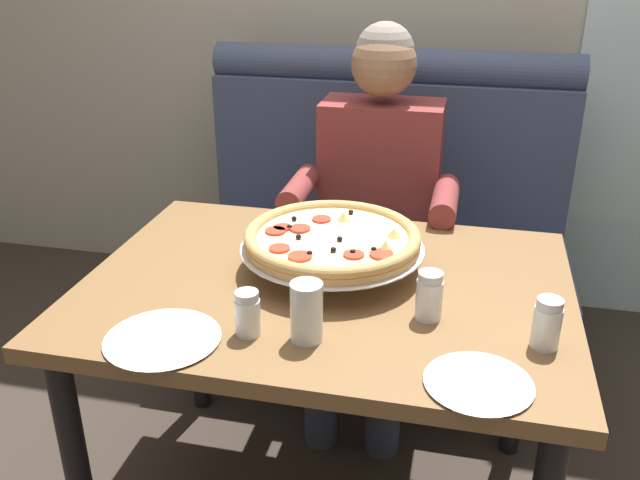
{
  "coord_description": "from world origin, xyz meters",
  "views": [
    {
      "loc": [
        0.32,
        -1.45,
        1.52
      ],
      "look_at": [
        -0.02,
        0.04,
        0.83
      ],
      "focal_mm": 38.22,
      "sensor_mm": 36.0,
      "label": 1
    }
  ],
  "objects_px": {
    "booth_bench": "(376,252)",
    "patio_chair": "(612,153)",
    "drinking_glass": "(307,315)",
    "plate_near_left": "(479,380)",
    "plate_near_right": "(162,336)",
    "dining_table": "(326,314)",
    "diner_main": "(375,202)",
    "shaker_pepper_flakes": "(429,299)",
    "shaker_oregano": "(248,316)",
    "pizza": "(333,240)",
    "shaker_parmesan": "(546,327)"
  },
  "relations": [
    {
      "from": "plate_near_left",
      "to": "plate_near_right",
      "type": "relative_size",
      "value": 0.85
    },
    {
      "from": "plate_near_right",
      "to": "patio_chair",
      "type": "distance_m",
      "value": 2.72
    },
    {
      "from": "diner_main",
      "to": "booth_bench",
      "type": "bearing_deg",
      "value": 95.54
    },
    {
      "from": "dining_table",
      "to": "plate_near_left",
      "type": "bearing_deg",
      "value": -42.78
    },
    {
      "from": "shaker_oregano",
      "to": "plate_near_left",
      "type": "height_order",
      "value": "shaker_oregano"
    },
    {
      "from": "booth_bench",
      "to": "plate_near_left",
      "type": "relative_size",
      "value": 6.65
    },
    {
      "from": "diner_main",
      "to": "shaker_oregano",
      "type": "height_order",
      "value": "diner_main"
    },
    {
      "from": "diner_main",
      "to": "drinking_glass",
      "type": "height_order",
      "value": "diner_main"
    },
    {
      "from": "booth_bench",
      "to": "patio_chair",
      "type": "xyz_separation_m",
      "value": [
        1.01,
        1.14,
        0.13
      ]
    },
    {
      "from": "drinking_glass",
      "to": "patio_chair",
      "type": "distance_m",
      "value": 2.53
    },
    {
      "from": "drinking_glass",
      "to": "booth_bench",
      "type": "bearing_deg",
      "value": 90.76
    },
    {
      "from": "dining_table",
      "to": "shaker_oregano",
      "type": "bearing_deg",
      "value": -112.44
    },
    {
      "from": "pizza",
      "to": "shaker_oregano",
      "type": "xyz_separation_m",
      "value": [
        -0.11,
        -0.34,
        -0.04
      ]
    },
    {
      "from": "shaker_oregano",
      "to": "patio_chair",
      "type": "height_order",
      "value": "patio_chair"
    },
    {
      "from": "pizza",
      "to": "shaker_pepper_flakes",
      "type": "bearing_deg",
      "value": -35.74
    },
    {
      "from": "shaker_oregano",
      "to": "patio_chair",
      "type": "bearing_deg",
      "value": 64.23
    },
    {
      "from": "shaker_oregano",
      "to": "shaker_parmesan",
      "type": "relative_size",
      "value": 0.91
    },
    {
      "from": "plate_near_right",
      "to": "booth_bench",
      "type": "bearing_deg",
      "value": 77.26
    },
    {
      "from": "diner_main",
      "to": "drinking_glass",
      "type": "bearing_deg",
      "value": -90.65
    },
    {
      "from": "diner_main",
      "to": "drinking_glass",
      "type": "distance_m",
      "value": 0.91
    },
    {
      "from": "dining_table",
      "to": "shaker_pepper_flakes",
      "type": "height_order",
      "value": "shaker_pepper_flakes"
    },
    {
      "from": "shaker_parmesan",
      "to": "pizza",
      "type": "bearing_deg",
      "value": 153.77
    },
    {
      "from": "shaker_oregano",
      "to": "plate_near_right",
      "type": "relative_size",
      "value": 0.41
    },
    {
      "from": "diner_main",
      "to": "patio_chair",
      "type": "relative_size",
      "value": 1.48
    },
    {
      "from": "booth_bench",
      "to": "pizza",
      "type": "bearing_deg",
      "value": -89.9
    },
    {
      "from": "shaker_oregano",
      "to": "patio_chair",
      "type": "xyz_separation_m",
      "value": [
        1.12,
        2.32,
        -0.26
      ]
    },
    {
      "from": "pizza",
      "to": "plate_near_right",
      "type": "height_order",
      "value": "pizza"
    },
    {
      "from": "pizza",
      "to": "shaker_parmesan",
      "type": "bearing_deg",
      "value": -26.23
    },
    {
      "from": "booth_bench",
      "to": "shaker_oregano",
      "type": "distance_m",
      "value": 1.24
    },
    {
      "from": "shaker_oregano",
      "to": "shaker_parmesan",
      "type": "height_order",
      "value": "shaker_parmesan"
    },
    {
      "from": "shaker_pepper_flakes",
      "to": "plate_near_left",
      "type": "height_order",
      "value": "shaker_pepper_flakes"
    },
    {
      "from": "shaker_oregano",
      "to": "shaker_parmesan",
      "type": "bearing_deg",
      "value": 8.42
    },
    {
      "from": "dining_table",
      "to": "plate_near_right",
      "type": "xyz_separation_m",
      "value": [
        -0.28,
        -0.34,
        0.1
      ]
    },
    {
      "from": "booth_bench",
      "to": "dining_table",
      "type": "xyz_separation_m",
      "value": [
        0.0,
        -0.91,
        0.25
      ]
    },
    {
      "from": "dining_table",
      "to": "drinking_glass",
      "type": "relative_size",
      "value": 8.97
    },
    {
      "from": "drinking_glass",
      "to": "shaker_oregano",
      "type": "bearing_deg",
      "value": -176.56
    },
    {
      "from": "shaker_pepper_flakes",
      "to": "patio_chair",
      "type": "relative_size",
      "value": 0.13
    },
    {
      "from": "pizza",
      "to": "drinking_glass",
      "type": "xyz_separation_m",
      "value": [
        0.01,
        -0.33,
        -0.03
      ]
    },
    {
      "from": "plate_near_left",
      "to": "diner_main",
      "type": "bearing_deg",
      "value": 109.44
    },
    {
      "from": "booth_bench",
      "to": "shaker_parmesan",
      "type": "height_order",
      "value": "booth_bench"
    },
    {
      "from": "pizza",
      "to": "shaker_pepper_flakes",
      "type": "relative_size",
      "value": 4.11
    },
    {
      "from": "shaker_oregano",
      "to": "plate_near_right",
      "type": "distance_m",
      "value": 0.18
    },
    {
      "from": "booth_bench",
      "to": "plate_near_right",
      "type": "xyz_separation_m",
      "value": [
        -0.28,
        -1.24,
        0.35
      ]
    },
    {
      "from": "booth_bench",
      "to": "drinking_glass",
      "type": "xyz_separation_m",
      "value": [
        0.02,
        -1.17,
        0.4
      ]
    },
    {
      "from": "plate_near_right",
      "to": "dining_table",
      "type": "bearing_deg",
      "value": 50.13
    },
    {
      "from": "shaker_pepper_flakes",
      "to": "plate_near_right",
      "type": "bearing_deg",
      "value": -157.86
    },
    {
      "from": "booth_bench",
      "to": "plate_near_right",
      "type": "bearing_deg",
      "value": -102.74
    },
    {
      "from": "diner_main",
      "to": "patio_chair",
      "type": "distance_m",
      "value": 1.73
    },
    {
      "from": "booth_bench",
      "to": "plate_near_left",
      "type": "xyz_separation_m",
      "value": [
        0.37,
        -1.25,
        0.35
      ]
    },
    {
      "from": "shaker_pepper_flakes",
      "to": "drinking_glass",
      "type": "height_order",
      "value": "drinking_glass"
    }
  ]
}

